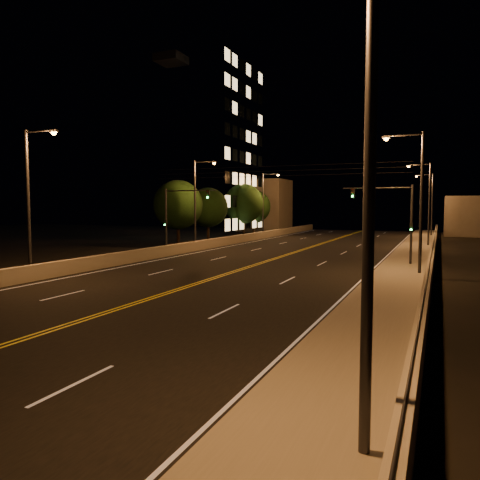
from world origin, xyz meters
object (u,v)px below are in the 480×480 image
at_px(streetlight_1, 417,194).
at_px(tree_0, 178,205).
at_px(streetlight_5, 197,199).
at_px(streetlight_0, 353,162).
at_px(traffic_signal_right, 397,215).
at_px(streetlight_6, 265,201).
at_px(streetlight_3, 430,201).
at_px(building_tower, 172,150).
at_px(streetlight_4, 31,194).
at_px(tree_3, 254,207).
at_px(tree_1, 208,208).
at_px(tree_2, 244,204).
at_px(streetlight_2, 427,199).
at_px(traffic_signal_left, 176,214).

height_order(streetlight_1, tree_0, streetlight_1).
relative_size(streetlight_5, tree_0, 1.24).
xyz_separation_m(streetlight_0, streetlight_5, (-21.44, 34.26, 0.00)).
bearing_deg(traffic_signal_right, streetlight_6, 127.28).
height_order(streetlight_3, building_tower, building_tower).
relative_size(streetlight_4, tree_3, 1.31).
bearing_deg(streetlight_6, streetlight_5, -90.00).
distance_m(streetlight_5, tree_1, 11.76).
bearing_deg(traffic_signal_right, streetlight_4, -143.16).
xyz_separation_m(streetlight_1, tree_2, (-24.36, 30.09, -0.45)).
relative_size(streetlight_1, tree_2, 1.19).
distance_m(streetlight_6, tree_1, 10.13).
relative_size(streetlight_4, tree_2, 1.19).
xyz_separation_m(streetlight_2, streetlight_4, (-21.44, -33.00, 0.00)).
height_order(streetlight_6, tree_1, streetlight_6).
height_order(streetlight_5, traffic_signal_right, streetlight_5).
distance_m(tree_0, tree_3, 22.43).
bearing_deg(streetlight_6, streetlight_2, -20.64).
bearing_deg(traffic_signal_left, streetlight_6, 92.47).
distance_m(traffic_signal_left, tree_2, 25.69).
bearing_deg(streetlight_2, tree_3, 152.60).
bearing_deg(streetlight_4, tree_1, 97.75).
bearing_deg(streetlight_1, tree_0, 152.03).
relative_size(streetlight_2, building_tower, 0.34).
height_order(streetlight_3, tree_3, streetlight_3).
relative_size(streetlight_0, traffic_signal_left, 1.50).
relative_size(tree_1, tree_3, 0.98).
height_order(streetlight_5, tree_3, streetlight_5).
bearing_deg(building_tower, streetlight_3, 16.46).
bearing_deg(streetlight_3, tree_1, -143.14).
bearing_deg(tree_3, streetlight_6, -53.82).
xyz_separation_m(traffic_signal_right, tree_3, (-23.50, 31.06, 0.55)).
xyz_separation_m(streetlight_5, tree_0, (-3.74, 2.46, -0.62)).
bearing_deg(tree_0, tree_2, 87.20).
xyz_separation_m(traffic_signal_left, tree_3, (-4.71, 31.06, 0.55)).
xyz_separation_m(streetlight_6, tree_3, (-3.58, 4.90, -0.88)).
bearing_deg(tree_3, traffic_signal_right, -52.89).
bearing_deg(tree_0, streetlight_6, 77.96).
distance_m(streetlight_5, building_tower, 25.68).
relative_size(tree_2, tree_3, 1.10).
bearing_deg(tree_1, traffic_signal_left, -72.20).
bearing_deg(tree_2, streetlight_5, -81.35).
bearing_deg(traffic_signal_right, tree_1, 144.89).
bearing_deg(streetlight_0, tree_1, 119.74).
distance_m(streetlight_0, tree_0, 44.52).
bearing_deg(traffic_signal_left, streetlight_4, -94.32).
xyz_separation_m(streetlight_0, tree_2, (-24.36, 53.43, -0.45)).
xyz_separation_m(streetlight_0, streetlight_1, (0.00, 23.35, 0.00)).
height_order(streetlight_0, streetlight_4, same).
bearing_deg(streetlight_3, streetlight_1, -90.00).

